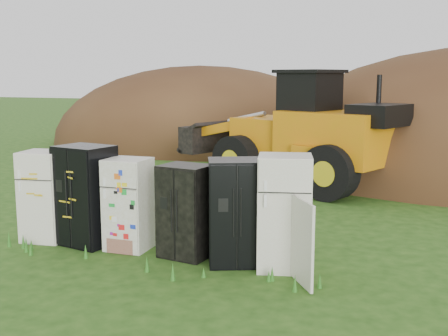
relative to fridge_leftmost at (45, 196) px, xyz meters
The scene contains 9 objects.
ground 2.60m from the fridge_leftmost, ahead, with size 120.00×120.00×0.00m, color #214713.
fridge_leftmost is the anchor object (origin of this frame).
fridge_black_side 0.90m from the fridge_leftmost, ahead, with size 0.97×0.77×1.86m, color black, non-canonical shape.
fridge_sticker 1.80m from the fridge_leftmost, ahead, with size 0.74×0.69×1.67m, color silver, non-canonical shape.
fridge_dark_mid 2.95m from the fridge_leftmost, ahead, with size 0.83×0.68×1.62m, color black, non-canonical shape.
fridge_black_right 3.88m from the fridge_leftmost, ahead, with size 0.89×0.74×1.77m, color black, non-canonical shape.
fridge_open_door 4.71m from the fridge_leftmost, ahead, with size 0.85×0.79×1.88m, color silver, non-canonical shape.
wheel_loader 7.82m from the fridge_leftmost, 68.71° to the left, with size 6.84×2.77×3.31m, color #CB710D, non-canonical shape.
dirt_mound_left 15.80m from the fridge_leftmost, 102.34° to the left, with size 14.38×10.79×7.24m, color #3F2314.
Camera 1 is at (4.49, -8.63, 3.13)m, focal length 45.00 mm.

